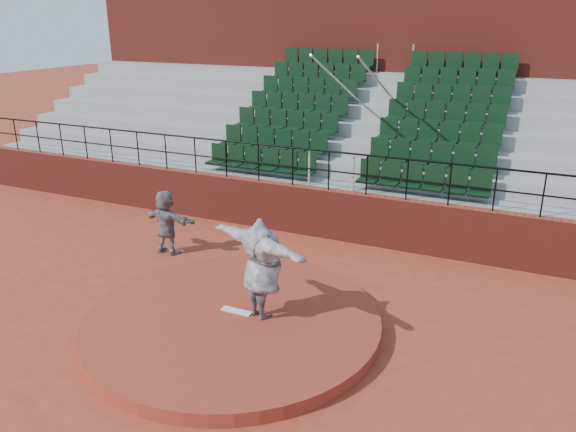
% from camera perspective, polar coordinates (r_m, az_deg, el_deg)
% --- Properties ---
extents(ground, '(90.00, 90.00, 0.00)m').
position_cam_1_polar(ground, '(10.78, -5.61, -11.17)').
color(ground, '#A13A24').
rests_on(ground, ground).
extents(pitchers_mound, '(5.50, 5.50, 0.25)m').
position_cam_1_polar(pitchers_mound, '(10.72, -5.63, -10.60)').
color(pitchers_mound, '#9B3422').
rests_on(pitchers_mound, ground).
extents(pitching_rubber, '(0.60, 0.15, 0.03)m').
position_cam_1_polar(pitching_rubber, '(10.76, -5.25, -9.60)').
color(pitching_rubber, white).
rests_on(pitching_rubber, pitchers_mound).
extents(boundary_wall, '(24.00, 0.30, 1.30)m').
position_cam_1_polar(boundary_wall, '(14.62, 4.05, 0.26)').
color(boundary_wall, maroon).
rests_on(boundary_wall, ground).
extents(wall_railing, '(24.04, 0.05, 1.03)m').
position_cam_1_polar(wall_railing, '(14.22, 4.18, 5.50)').
color(wall_railing, black).
rests_on(wall_railing, boundary_wall).
extents(seating_deck, '(24.00, 5.97, 4.63)m').
position_cam_1_polar(seating_deck, '(17.73, 8.28, 6.27)').
color(seating_deck, gray).
rests_on(seating_deck, ground).
extents(press_box_facade, '(24.00, 3.00, 7.10)m').
position_cam_1_polar(press_box_facade, '(21.18, 11.72, 14.05)').
color(press_box_facade, maroon).
rests_on(press_box_facade, ground).
extents(pitcher, '(2.45, 1.48, 1.94)m').
position_cam_1_polar(pitcher, '(10.16, -2.69, -5.32)').
color(pitcher, black).
rests_on(pitcher, pitchers_mound).
extents(fielder, '(1.52, 0.60, 1.60)m').
position_cam_1_polar(fielder, '(13.88, -12.26, -0.60)').
color(fielder, black).
rests_on(fielder, ground).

